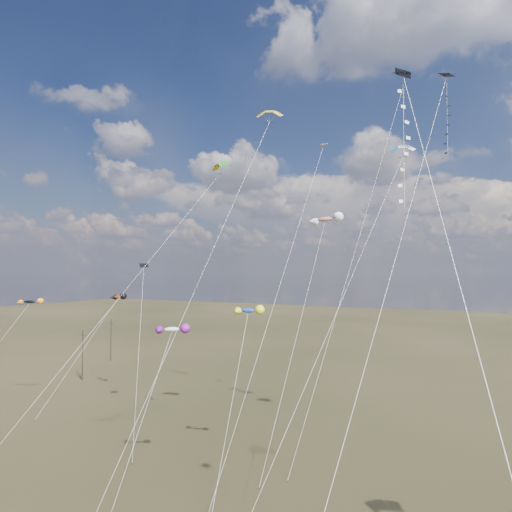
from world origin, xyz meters
The scene contains 15 objects.
utility_pole_near centered at (-38.00, 30.00, 4.09)m, with size 1.40×0.20×8.00m.
utility_pole_far centered at (-46.00, 44.00, 4.09)m, with size 1.40×0.20×8.00m.
diamond_black_high centered at (17.79, 15.24, 28.39)m, with size 4.99×26.67×33.46m.
diamond_navy_tall centered at (10.41, 36.17, 36.06)m, with size 5.78×26.82×42.31m.
diamond_black_mid centered at (-12.93, 15.80, 14.01)m, with size 6.93×9.06×18.39m.
diamond_navy_right centered at (18.11, -2.29, 22.21)m, with size 8.05×20.60×26.63m.
diamond_orange_center centered at (4.31, 17.47, 20.33)m, with size 2.51×19.75×31.39m.
parafoil_yellow centered at (3.45, 13.86, 31.66)m, with size 6.60×17.22×32.45m.
parafoil_blue_white centered at (14.11, 18.76, 28.23)m, with size 8.15×18.80×29.01m.
parafoil_tricolor centered at (-1.38, 13.14, 27.35)m, with size 14.29×17.66×28.11m.
novelty_black_orange centered at (-33.19, 16.89, 13.43)m, with size 5.13×10.29×13.93m.
novelty_orange_black centered at (-25.22, 24.66, 13.88)m, with size 2.83×12.46×14.50m.
novelty_white_purple centered at (-1.96, 7.10, 12.71)m, with size 2.46×7.86×13.21m.
novelty_redwhite_stripe centered at (5.09, 24.22, 23.00)m, with size 3.78×14.73×23.69m.
novelty_blue_yellow centered at (2.02, 12.65, 13.95)m, with size 4.24×11.76×14.50m.
Camera 1 is at (21.30, -22.43, 17.40)m, focal length 32.00 mm.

